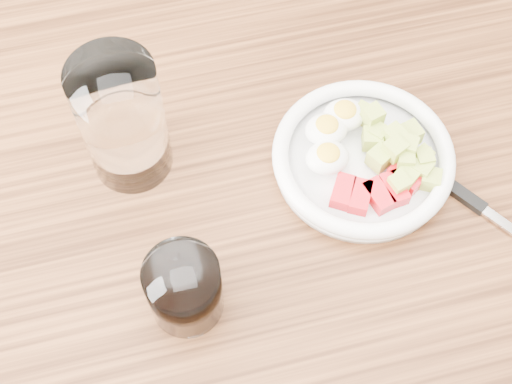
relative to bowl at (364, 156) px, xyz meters
The scene contains 6 objects.
ground 0.80m from the bowl, 166.09° to the right, with size 4.00×4.00×0.00m, color brown.
dining_table 0.18m from the bowl, 166.09° to the right, with size 1.50×0.90×0.77m.
bowl is the anchor object (origin of this frame).
fork 0.13m from the bowl, 36.28° to the right, with size 0.14×0.19×0.01m.
water_glass 0.28m from the bowl, 164.50° to the left, with size 0.09×0.09×0.17m, color white.
coffee_glass 0.27m from the bowl, 153.08° to the right, with size 0.08×0.08×0.09m.
Camera 1 is at (-0.10, -0.36, 1.50)m, focal length 50.00 mm.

